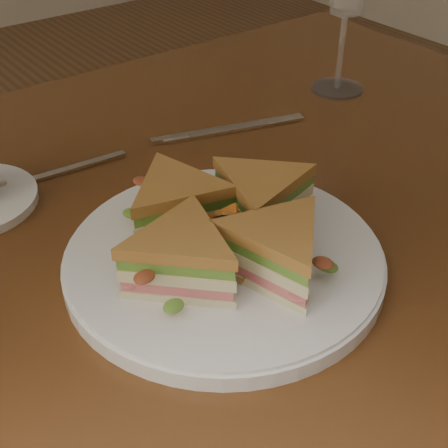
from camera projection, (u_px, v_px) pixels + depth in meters
name	position (u px, v px, depth m)	size (l,w,h in m)	color
table	(190.00, 267.00, 0.75)	(1.20, 0.80, 0.75)	#3A1E0D
plate	(224.00, 260.00, 0.60)	(0.30, 0.30, 0.02)	white
sandwich_wedges	(224.00, 228.00, 0.57)	(0.26, 0.26, 0.06)	beige
crisps_mound	(224.00, 232.00, 0.58)	(0.09, 0.09, 0.05)	orange
spoon	(16.00, 184.00, 0.71)	(0.18, 0.03, 0.01)	silver
knife	(224.00, 130.00, 0.83)	(0.21, 0.07, 0.00)	silver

